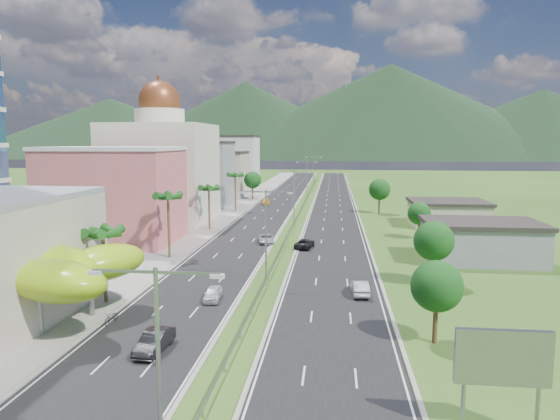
% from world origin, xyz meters
% --- Properties ---
extents(ground, '(500.00, 500.00, 0.00)m').
position_xyz_m(ground, '(0.00, 0.00, 0.00)').
color(ground, '#2D5119').
rests_on(ground, ground).
extents(road_left, '(11.00, 260.00, 0.04)m').
position_xyz_m(road_left, '(-7.50, 90.00, 0.02)').
color(road_left, black).
rests_on(road_left, ground).
extents(road_right, '(11.00, 260.00, 0.04)m').
position_xyz_m(road_right, '(7.50, 90.00, 0.02)').
color(road_right, black).
rests_on(road_right, ground).
extents(sidewalk_left, '(7.00, 260.00, 0.12)m').
position_xyz_m(sidewalk_left, '(-17.00, 90.00, 0.06)').
color(sidewalk_left, gray).
rests_on(sidewalk_left, ground).
extents(median_guardrail, '(0.10, 216.06, 0.76)m').
position_xyz_m(median_guardrail, '(0.00, 71.99, 0.62)').
color(median_guardrail, gray).
rests_on(median_guardrail, ground).
extents(streetlight_median_a, '(6.04, 0.25, 11.00)m').
position_xyz_m(streetlight_median_a, '(0.00, -25.00, 6.75)').
color(streetlight_median_a, gray).
rests_on(streetlight_median_a, ground).
extents(streetlight_median_b, '(6.04, 0.25, 11.00)m').
position_xyz_m(streetlight_median_b, '(0.00, 10.00, 6.75)').
color(streetlight_median_b, gray).
rests_on(streetlight_median_b, ground).
extents(streetlight_median_c, '(6.04, 0.25, 11.00)m').
position_xyz_m(streetlight_median_c, '(0.00, 50.00, 6.75)').
color(streetlight_median_c, gray).
rests_on(streetlight_median_c, ground).
extents(streetlight_median_d, '(6.04, 0.25, 11.00)m').
position_xyz_m(streetlight_median_d, '(0.00, 95.00, 6.75)').
color(streetlight_median_d, gray).
rests_on(streetlight_median_d, ground).
extents(streetlight_median_e, '(6.04, 0.25, 11.00)m').
position_xyz_m(streetlight_median_e, '(0.00, 140.00, 6.75)').
color(streetlight_median_e, gray).
rests_on(streetlight_median_e, ground).
extents(lime_canopy, '(18.00, 15.00, 7.40)m').
position_xyz_m(lime_canopy, '(-20.00, -4.00, 4.99)').
color(lime_canopy, '#8AB912').
rests_on(lime_canopy, ground).
extents(pink_shophouse, '(20.00, 15.00, 15.00)m').
position_xyz_m(pink_shophouse, '(-28.00, 32.00, 7.50)').
color(pink_shophouse, '#D16156').
rests_on(pink_shophouse, ground).
extents(domed_building, '(20.00, 20.00, 28.70)m').
position_xyz_m(domed_building, '(-28.00, 55.00, 11.35)').
color(domed_building, beige).
rests_on(domed_building, ground).
extents(midrise_grey, '(16.00, 15.00, 16.00)m').
position_xyz_m(midrise_grey, '(-27.00, 80.00, 8.00)').
color(midrise_grey, gray).
rests_on(midrise_grey, ground).
extents(midrise_beige, '(16.00, 15.00, 13.00)m').
position_xyz_m(midrise_beige, '(-27.00, 102.00, 6.50)').
color(midrise_beige, '#AB9D8D').
rests_on(midrise_beige, ground).
extents(midrise_white, '(16.00, 15.00, 18.00)m').
position_xyz_m(midrise_white, '(-27.00, 125.00, 9.00)').
color(midrise_white, silver).
rests_on(midrise_white, ground).
extents(billboard, '(5.20, 0.35, 6.20)m').
position_xyz_m(billboard, '(17.00, -18.00, 4.42)').
color(billboard, gray).
rests_on(billboard, ground).
extents(shed_near, '(15.00, 10.00, 5.00)m').
position_xyz_m(shed_near, '(28.00, 25.00, 2.50)').
color(shed_near, gray).
rests_on(shed_near, ground).
extents(shed_far, '(14.00, 12.00, 4.40)m').
position_xyz_m(shed_far, '(30.00, 55.00, 2.20)').
color(shed_far, '#AB9D8D').
rests_on(shed_far, ground).
extents(palm_tree_b, '(3.60, 3.60, 8.10)m').
position_xyz_m(palm_tree_b, '(-15.50, 2.00, 7.06)').
color(palm_tree_b, '#47301C').
rests_on(palm_tree_b, ground).
extents(palm_tree_c, '(3.60, 3.60, 9.60)m').
position_xyz_m(palm_tree_c, '(-15.50, 22.00, 8.50)').
color(palm_tree_c, '#47301C').
rests_on(palm_tree_c, ground).
extents(palm_tree_d, '(3.60, 3.60, 8.60)m').
position_xyz_m(palm_tree_d, '(-15.50, 45.00, 7.54)').
color(palm_tree_d, '#47301C').
rests_on(palm_tree_d, ground).
extents(palm_tree_e, '(3.60, 3.60, 9.40)m').
position_xyz_m(palm_tree_e, '(-15.50, 70.00, 8.31)').
color(palm_tree_e, '#47301C').
rests_on(palm_tree_e, ground).
extents(leafy_tree_lfar, '(4.90, 4.90, 8.05)m').
position_xyz_m(leafy_tree_lfar, '(-15.50, 95.00, 5.58)').
color(leafy_tree_lfar, '#47301C').
rests_on(leafy_tree_lfar, ground).
extents(leafy_tree_ra, '(4.20, 4.20, 6.90)m').
position_xyz_m(leafy_tree_ra, '(16.00, -5.00, 4.78)').
color(leafy_tree_ra, '#47301C').
rests_on(leafy_tree_ra, ground).
extents(leafy_tree_rb, '(4.55, 4.55, 7.47)m').
position_xyz_m(leafy_tree_rb, '(19.00, 12.00, 5.18)').
color(leafy_tree_rb, '#47301C').
rests_on(leafy_tree_rb, ground).
extents(leafy_tree_rc, '(3.85, 3.85, 6.33)m').
position_xyz_m(leafy_tree_rc, '(22.00, 40.00, 4.37)').
color(leafy_tree_rc, '#47301C').
rests_on(leafy_tree_rc, ground).
extents(leafy_tree_rd, '(4.90, 4.90, 8.05)m').
position_xyz_m(leafy_tree_rd, '(18.00, 70.00, 5.58)').
color(leafy_tree_rd, '#47301C').
rests_on(leafy_tree_rd, ground).
extents(mountain_ridge, '(860.00, 140.00, 90.00)m').
position_xyz_m(mountain_ridge, '(60.00, 450.00, 0.00)').
color(mountain_ridge, black).
rests_on(mountain_ridge, ground).
extents(car_white_near_left, '(1.94, 4.18, 1.39)m').
position_xyz_m(car_white_near_left, '(-4.77, 3.87, 0.73)').
color(car_white_near_left, silver).
rests_on(car_white_near_left, road_left).
extents(car_dark_left, '(1.98, 5.01, 1.62)m').
position_xyz_m(car_dark_left, '(-6.24, -9.13, 0.85)').
color(car_dark_left, black).
rests_on(car_dark_left, road_left).
extents(car_silver_mid_left, '(3.21, 5.46, 1.43)m').
position_xyz_m(car_silver_mid_left, '(-3.21, 33.76, 0.75)').
color(car_silver_mid_left, '#ADAFB5').
rests_on(car_silver_mid_left, road_left).
extents(car_yellow_far_left, '(2.52, 5.02, 1.40)m').
position_xyz_m(car_yellow_far_left, '(-10.09, 84.07, 0.74)').
color(car_yellow_far_left, orange).
rests_on(car_yellow_far_left, road_left).
extents(car_silver_right, '(1.94, 4.81, 1.55)m').
position_xyz_m(car_silver_right, '(10.54, 7.44, 0.82)').
color(car_silver_right, '#9B9DA2').
rests_on(car_silver_right, road_right).
extents(car_dark_far_right, '(3.21, 5.48, 1.43)m').
position_xyz_m(car_dark_far_right, '(3.20, 30.64, 0.76)').
color(car_dark_far_right, black).
rests_on(car_dark_far_right, road_right).
extents(motorcycle, '(0.92, 2.18, 1.35)m').
position_xyz_m(motorcycle, '(-12.30, -3.65, 0.71)').
color(motorcycle, black).
rests_on(motorcycle, road_left).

